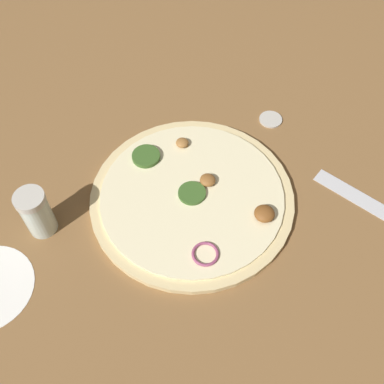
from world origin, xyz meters
The scene contains 4 objects.
ground_plane centered at (0.00, 0.00, 0.00)m, with size 3.00×3.00×0.00m, color brown.
pizza centered at (0.00, 0.00, 0.01)m, with size 0.35×0.35×0.03m.
spice_jar centered at (0.04, 0.25, 0.05)m, with size 0.05×0.05×0.09m.
loose_cap centered at (0.11, -0.21, 0.00)m, with size 0.04×0.04×0.01m.
Camera 1 is at (-0.40, 0.16, 0.64)m, focal length 42.00 mm.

